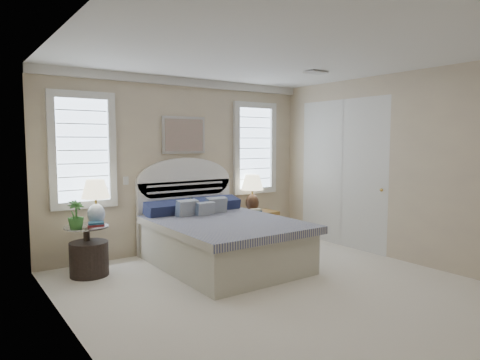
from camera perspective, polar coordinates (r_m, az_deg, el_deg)
name	(u,v)px	position (r m, az deg, el deg)	size (l,w,h in m)	color
floor	(287,293)	(5.06, 6.31, -14.77)	(4.50, 5.00, 0.01)	#ECE3CA
ceiling	(290,51)	(4.85, 6.65, 16.75)	(4.50, 5.00, 0.01)	silver
wall_back	(183,165)	(6.84, -7.57, 2.01)	(4.50, 0.02, 2.70)	beige
wall_left	(79,188)	(3.69, -20.68, -0.97)	(0.02, 5.00, 2.70)	beige
wall_right	(408,168)	(6.48, 21.53, 1.52)	(0.02, 5.00, 2.70)	beige
crown_molding	(183,82)	(6.85, -7.55, 12.83)	(4.50, 0.08, 0.12)	silver
hvac_vent	(316,72)	(6.23, 10.08, 13.93)	(0.30, 0.20, 0.02)	#B2B2B2
switch_plate	(126,181)	(6.46, -14.98, -0.09)	(0.08, 0.01, 0.12)	silver
window_left	(83,150)	(6.25, -20.24, 3.73)	(0.90, 0.06, 1.60)	silver
window_right	(254,148)	(7.56, 1.94, 4.25)	(0.90, 0.06, 1.60)	silver
painting	(184,135)	(6.79, -7.46, 5.96)	(0.74, 0.04, 0.58)	silver
closet_door	(342,173)	(7.21, 13.41, 0.88)	(0.02, 1.80, 2.40)	silver
bed	(219,237)	(6.07, -2.87, -7.55)	(1.72, 2.28, 1.47)	#B6B2A0
side_table_left	(87,245)	(5.96, -19.73, -8.10)	(0.56, 0.56, 0.63)	black
nightstand_right	(261,220)	(7.36, 2.84, -5.29)	(0.50, 0.40, 0.53)	olive
floor_pot	(89,259)	(5.91, -19.47, -9.87)	(0.48, 0.48, 0.44)	black
lamp_left	(96,197)	(5.94, -18.68, -2.13)	(0.41, 0.41, 0.60)	white
lamp_right	(252,189)	(7.35, 1.65, -1.15)	(0.50, 0.50, 0.63)	black
potted_plant	(76,215)	(5.71, -21.06, -4.37)	(0.20, 0.20, 0.36)	#28652C
books_left	(96,224)	(5.84, -18.63, -5.61)	(0.23, 0.19, 0.06)	maroon
books_right	(256,211)	(7.12, 2.15, -4.17)	(0.20, 0.15, 0.07)	maroon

